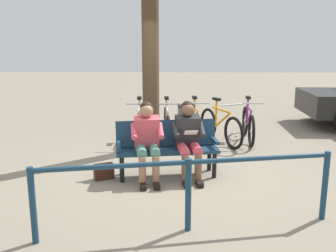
# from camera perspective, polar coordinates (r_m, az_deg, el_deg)

# --- Properties ---
(ground_plane) EXTENTS (40.00, 40.00, 0.00)m
(ground_plane) POSITION_cam_1_polar(r_m,az_deg,el_deg) (6.22, 1.60, -7.18)
(ground_plane) COLOR gray
(bench) EXTENTS (1.66, 0.73, 0.87)m
(bench) POSITION_cam_1_polar(r_m,az_deg,el_deg) (6.05, -0.18, -2.71)
(bench) COLOR navy
(bench) RESTS_ON ground
(person_reading) EXTENTS (0.53, 0.81, 1.20)m
(person_reading) POSITION_cam_1_polar(r_m,az_deg,el_deg) (5.90, 3.08, -1.54)
(person_reading) COLOR #262628
(person_reading) RESTS_ON ground
(person_companion) EXTENTS (0.53, 0.81, 1.20)m
(person_companion) POSITION_cam_1_polar(r_m,az_deg,el_deg) (5.82, -3.14, -1.74)
(person_companion) COLOR #D84C59
(person_companion) RESTS_ON ground
(handbag) EXTENTS (0.33, 0.25, 0.24)m
(handbag) POSITION_cam_1_polar(r_m,az_deg,el_deg) (6.04, -9.59, -6.74)
(handbag) COLOR #3F1E14
(handbag) RESTS_ON ground
(tree_trunk) EXTENTS (0.33, 0.33, 3.48)m
(tree_trunk) POSITION_cam_1_polar(r_m,az_deg,el_deg) (7.36, -2.63, 9.78)
(tree_trunk) COLOR #4C3823
(tree_trunk) RESTS_ON ground
(litter_bin) EXTENTS (0.36, 0.36, 0.85)m
(litter_bin) POSITION_cam_1_polar(r_m,az_deg,el_deg) (7.68, 2.76, 0.01)
(litter_bin) COLOR slate
(litter_bin) RESTS_ON ground
(bicycle_black) EXTENTS (0.48, 1.68, 0.94)m
(bicycle_black) POSITION_cam_1_polar(r_m,az_deg,el_deg) (8.31, 11.92, 0.25)
(bicycle_black) COLOR black
(bicycle_black) RESTS_ON ground
(bicycle_purple) EXTENTS (0.78, 1.55, 0.94)m
(bicycle_purple) POSITION_cam_1_polar(r_m,az_deg,el_deg) (8.00, 7.84, -0.06)
(bicycle_purple) COLOR black
(bicycle_purple) RESTS_ON ground
(bicycle_green) EXTENTS (0.48, 1.68, 0.94)m
(bicycle_green) POSITION_cam_1_polar(r_m,az_deg,el_deg) (8.16, 4.09, 0.28)
(bicycle_green) COLOR black
(bicycle_green) RESTS_ON ground
(bicycle_silver) EXTENTS (0.48, 1.68, 0.94)m
(bicycle_silver) POSITION_cam_1_polar(r_m,az_deg,el_deg) (8.07, -0.17, 0.17)
(bicycle_silver) COLOR black
(bicycle_silver) RESTS_ON ground
(bicycle_orange) EXTENTS (0.48, 1.68, 0.94)m
(bicycle_orange) POSITION_cam_1_polar(r_m,az_deg,el_deg) (8.10, -4.32, 0.17)
(bicycle_orange) COLOR black
(bicycle_orange) RESTS_ON ground
(railing_fence) EXTENTS (3.34, 0.73, 0.85)m
(railing_fence) POSITION_cam_1_polar(r_m,az_deg,el_deg) (4.26, 3.08, -8.13)
(railing_fence) COLOR navy
(railing_fence) RESTS_ON ground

